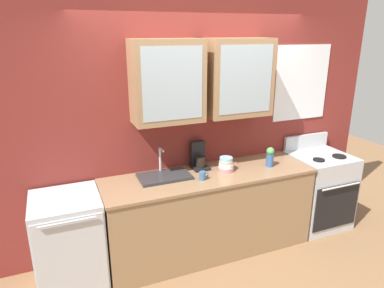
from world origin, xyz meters
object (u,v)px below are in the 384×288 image
bowl_stack (226,165)px  vase (270,157)px  sink_faucet (164,176)px  dishwasher (70,242)px  coffee_maker (199,158)px  stove_range (318,189)px  cup_near_sink (203,176)px

bowl_stack → vase: (0.51, -0.06, 0.04)m
sink_faucet → bowl_stack: (0.66, -0.08, 0.05)m
vase → dishwasher: bearing=178.8°
coffee_maker → vase: bearing=-19.3°
sink_faucet → bowl_stack: sink_faucet is taller
vase → coffee_maker: size_ratio=0.75×
vase → coffee_maker: (-0.74, 0.26, -0.01)m
stove_range → dishwasher: (-2.92, -0.00, -0.01)m
bowl_stack → cup_near_sink: bearing=-160.1°
vase → dishwasher: 2.22m
vase → cup_near_sink: (-0.83, -0.05, -0.07)m
coffee_maker → bowl_stack: bearing=-40.4°
dishwasher → vase: bearing=-1.2°
sink_faucet → coffee_maker: bearing=14.9°
stove_range → coffee_maker: size_ratio=3.74×
bowl_stack → coffee_maker: size_ratio=0.58×
bowl_stack → coffee_maker: 0.30m
bowl_stack → vase: size_ratio=0.76×
dishwasher → cup_near_sink: bearing=-4.2°
stove_range → dishwasher: bearing=-179.9°
vase → coffee_maker: 0.78m
sink_faucet → vase: size_ratio=2.39×
sink_faucet → cup_near_sink: (0.34, -0.20, 0.02)m
sink_faucet → coffee_maker: 0.46m
cup_near_sink → bowl_stack: bearing=19.9°
bowl_stack → dishwasher: bowl_stack is taller
sink_faucet → dishwasher: 1.08m
sink_faucet → cup_near_sink: sink_faucet is taller
stove_range → bowl_stack: bearing=179.3°
stove_range → cup_near_sink: bearing=-176.4°
stove_range → bowl_stack: 1.39m
vase → cup_near_sink: size_ratio=2.17×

